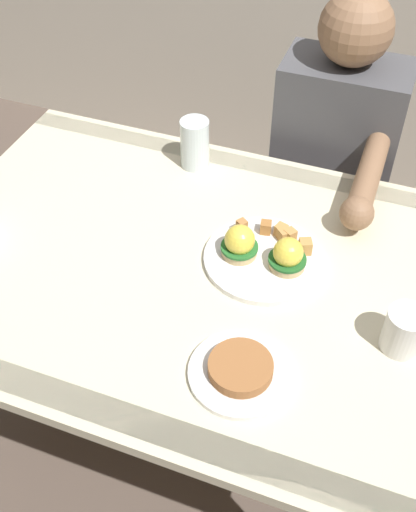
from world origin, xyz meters
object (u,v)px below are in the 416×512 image
at_px(dining_table, 179,292).
at_px(eggs_benedict_plate, 264,253).
at_px(diner_person, 332,164).
at_px(side_plate, 240,371).
at_px(water_glass_near, 195,146).
at_px(coffee_mug, 405,330).

distance_m(dining_table, eggs_benedict_plate, 0.23).
distance_m(eggs_benedict_plate, diner_person, 0.55).
height_order(eggs_benedict_plate, side_plate, eggs_benedict_plate).
relative_size(water_glass_near, diner_person, 0.12).
relative_size(dining_table, eggs_benedict_plate, 4.44).
height_order(dining_table, water_glass_near, water_glass_near).
relative_size(eggs_benedict_plate, side_plate, 1.35).
relative_size(dining_table, diner_person, 1.05).
distance_m(eggs_benedict_plate, side_plate, 0.31).
xyz_separation_m(eggs_benedict_plate, water_glass_near, (-0.28, 0.28, 0.03)).
xyz_separation_m(water_glass_near, side_plate, (0.32, -0.59, -0.05)).
distance_m(dining_table, side_plate, 0.35).
xyz_separation_m(eggs_benedict_plate, side_plate, (0.05, -0.31, -0.01)).
bearing_deg(water_glass_near, dining_table, -74.93).
bearing_deg(dining_table, water_glass_near, 105.07).
height_order(dining_table, coffee_mug, coffee_mug).
bearing_deg(diner_person, side_plate, -90.46).
xyz_separation_m(dining_table, water_glass_near, (-0.09, 0.35, 0.17)).
relative_size(water_glass_near, side_plate, 0.67).
bearing_deg(water_glass_near, eggs_benedict_plate, -45.77).
xyz_separation_m(coffee_mug, side_plate, (-0.28, -0.18, -0.04)).
height_order(water_glass_near, side_plate, water_glass_near).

